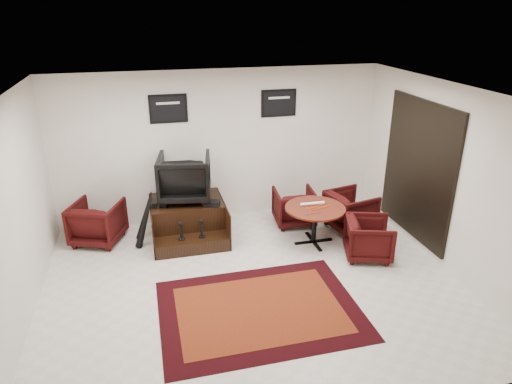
{
  "coord_description": "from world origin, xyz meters",
  "views": [
    {
      "loc": [
        -1.35,
        -5.5,
        3.82
      ],
      "look_at": [
        0.27,
        0.9,
        1.1
      ],
      "focal_mm": 32.0,
      "sensor_mm": 36.0,
      "label": 1
    }
  ],
  "objects_px": {
    "armchair_side": "(97,220)",
    "table_chair_corner": "(369,237)",
    "shine_chair": "(184,175)",
    "table_chair_window": "(351,209)",
    "table_chair_back": "(294,205)",
    "meeting_table": "(315,212)",
    "shine_podium": "(188,220)"
  },
  "relations": [
    {
      "from": "shine_chair",
      "to": "table_chair_window",
      "type": "height_order",
      "value": "shine_chair"
    },
    {
      "from": "shine_chair",
      "to": "meeting_table",
      "type": "height_order",
      "value": "shine_chair"
    },
    {
      "from": "shine_podium",
      "to": "table_chair_back",
      "type": "distance_m",
      "value": 1.98
    },
    {
      "from": "meeting_table",
      "to": "shine_chair",
      "type": "bearing_deg",
      "value": 155.92
    },
    {
      "from": "table_chair_window",
      "to": "table_chair_corner",
      "type": "xyz_separation_m",
      "value": [
        -0.16,
        -1.03,
        -0.02
      ]
    },
    {
      "from": "meeting_table",
      "to": "table_chair_back",
      "type": "bearing_deg",
      "value": 96.66
    },
    {
      "from": "shine_chair",
      "to": "meeting_table",
      "type": "relative_size",
      "value": 0.88
    },
    {
      "from": "table_chair_back",
      "to": "table_chair_corner",
      "type": "xyz_separation_m",
      "value": [
        0.78,
        -1.47,
        -0.01
      ]
    },
    {
      "from": "armchair_side",
      "to": "table_chair_corner",
      "type": "bearing_deg",
      "value": -179.45
    },
    {
      "from": "table_chair_back",
      "to": "meeting_table",
      "type": "bearing_deg",
      "value": 101.76
    },
    {
      "from": "shine_podium",
      "to": "armchair_side",
      "type": "relative_size",
      "value": 1.62
    },
    {
      "from": "armchair_side",
      "to": "meeting_table",
      "type": "distance_m",
      "value": 3.72
    },
    {
      "from": "shine_chair",
      "to": "table_chair_corner",
      "type": "distance_m",
      "value": 3.26
    },
    {
      "from": "meeting_table",
      "to": "armchair_side",
      "type": "bearing_deg",
      "value": 165.09
    },
    {
      "from": "shine_podium",
      "to": "shine_chair",
      "type": "bearing_deg",
      "value": 90.0
    },
    {
      "from": "shine_podium",
      "to": "shine_chair",
      "type": "distance_m",
      "value": 0.81
    },
    {
      "from": "table_chair_corner",
      "to": "table_chair_back",
      "type": "bearing_deg",
      "value": 45.55
    },
    {
      "from": "armchair_side",
      "to": "table_chair_back",
      "type": "xyz_separation_m",
      "value": [
        3.5,
        -0.16,
        -0.03
      ]
    },
    {
      "from": "meeting_table",
      "to": "table_chair_window",
      "type": "relative_size",
      "value": 1.31
    },
    {
      "from": "armchair_side",
      "to": "table_chair_back",
      "type": "bearing_deg",
      "value": -161.23
    },
    {
      "from": "shine_chair",
      "to": "meeting_table",
      "type": "xyz_separation_m",
      "value": [
        2.07,
        -0.92,
        -0.52
      ]
    },
    {
      "from": "table_chair_window",
      "to": "shine_chair",
      "type": "bearing_deg",
      "value": 67.23
    },
    {
      "from": "meeting_table",
      "to": "table_chair_corner",
      "type": "height_order",
      "value": "table_chair_corner"
    },
    {
      "from": "table_chair_back",
      "to": "table_chair_window",
      "type": "distance_m",
      "value": 1.03
    },
    {
      "from": "shine_chair",
      "to": "table_chair_window",
      "type": "xyz_separation_m",
      "value": [
        2.91,
        -0.56,
        -0.71
      ]
    },
    {
      "from": "table_chair_corner",
      "to": "shine_chair",
      "type": "bearing_deg",
      "value": 77.64
    },
    {
      "from": "shine_chair",
      "to": "table_chair_corner",
      "type": "bearing_deg",
      "value": 159.75
    },
    {
      "from": "shine_podium",
      "to": "table_chair_corner",
      "type": "height_order",
      "value": "table_chair_corner"
    },
    {
      "from": "armchair_side",
      "to": "table_chair_window",
      "type": "xyz_separation_m",
      "value": [
        4.43,
        -0.59,
        -0.01
      ]
    },
    {
      "from": "meeting_table",
      "to": "table_chair_back",
      "type": "xyz_separation_m",
      "value": [
        -0.09,
        0.8,
        -0.21
      ]
    },
    {
      "from": "armchair_side",
      "to": "meeting_table",
      "type": "xyz_separation_m",
      "value": [
        3.59,
        -0.96,
        0.18
      ]
    },
    {
      "from": "meeting_table",
      "to": "table_chair_window",
      "type": "distance_m",
      "value": 0.93
    }
  ]
}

